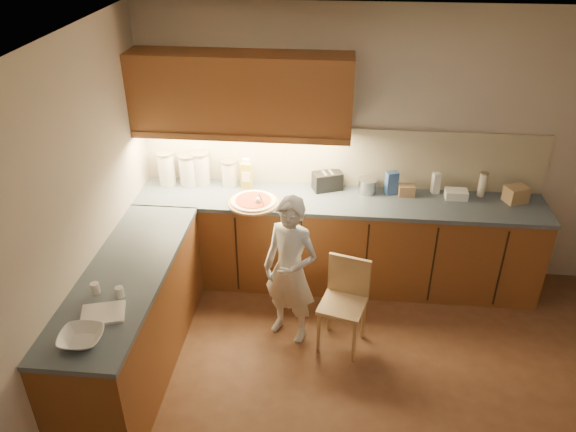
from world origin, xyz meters
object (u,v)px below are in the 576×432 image
object	(u,v)px
oil_jug	(246,175)
toaster	(327,181)
child	(291,271)
wooden_chair	(345,297)
pizza_on_board	(254,202)

from	to	relation	value
oil_jug	toaster	xyz separation A→B (m)	(0.76, 0.04, -0.05)
oil_jug	child	bearing A→B (deg)	-62.07
oil_jug	toaster	bearing A→B (deg)	2.94
child	wooden_chair	bearing A→B (deg)	18.95
child	oil_jug	xyz separation A→B (m)	(-0.51, 0.96, 0.39)
child	wooden_chair	distance (m)	0.50
child	oil_jug	distance (m)	1.16
pizza_on_board	child	world-z (taller)	child
oil_jug	toaster	size ratio (longest dim) A/B	0.98
pizza_on_board	wooden_chair	size ratio (longest dim) A/B	0.58
toaster	oil_jug	bearing A→B (deg)	161.61
child	oil_jug	size ratio (longest dim) A/B	4.45
pizza_on_board	oil_jug	xyz separation A→B (m)	(-0.11, 0.32, 0.12)
pizza_on_board	toaster	world-z (taller)	pizza_on_board
pizza_on_board	wooden_chair	world-z (taller)	pizza_on_board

